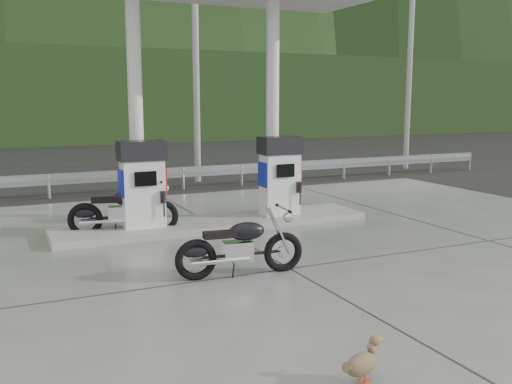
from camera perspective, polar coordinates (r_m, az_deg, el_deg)
name	(u,v)px	position (r m, az deg, el deg)	size (l,w,h in m)	color
ground	(264,255)	(10.46, 0.81, -6.33)	(160.00, 160.00, 0.00)	black
forecourt_apron	(264,255)	(10.46, 0.81, -6.27)	(18.00, 14.00, 0.02)	slate
pump_island	(215,223)	(12.68, -4.08, -3.14)	(7.00, 1.40, 0.15)	gray
gas_pump_left	(143,184)	(12.04, -11.27, 0.76)	(0.95, 0.55, 1.80)	white
gas_pump_right	(280,176)	(13.15, 2.41, 1.64)	(0.95, 0.55, 1.80)	white
canopy_column_left	(136,106)	(12.30, -11.95, 8.40)	(0.30, 0.30, 5.00)	white
canopy_column_right	(273,105)	(13.39, 1.66, 8.65)	(0.30, 0.30, 5.00)	white
guardrail	(152,169)	(17.76, -10.40, 2.31)	(26.00, 0.16, 1.42)	#96989D
road	(128,177)	(21.23, -12.71, 1.43)	(60.00, 7.00, 0.01)	black
utility_pole_b	(196,63)	(19.68, -6.03, 12.67)	(0.22, 0.22, 8.00)	gray
utility_pole_c	(409,69)	(24.14, 15.10, 11.77)	(0.22, 0.22, 8.00)	gray
tree_band	(64,96)	(39.33, -18.65, 9.05)	(80.00, 6.00, 6.00)	black
forested_hills	(34,125)	(69.28, -21.27, 6.31)	(100.00, 40.00, 140.00)	black
motorcycle_left	(124,211)	(12.17, -13.10, -1.85)	(2.11, 0.67, 1.00)	black
motorcycle_right	(240,247)	(9.11, -1.56, -5.52)	(1.98, 0.62, 0.94)	black
duck	(362,365)	(6.00, 10.51, -16.63)	(0.52, 0.14, 0.37)	brown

